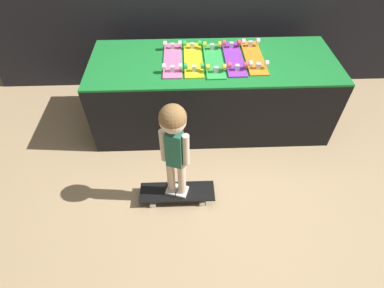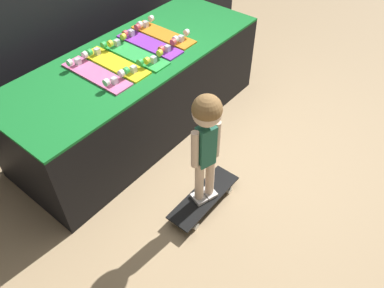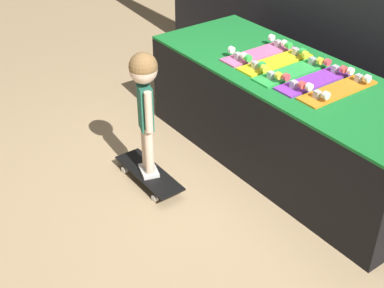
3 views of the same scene
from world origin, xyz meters
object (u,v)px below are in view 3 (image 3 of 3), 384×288
skateboard_yellow_on_rack (275,61)px  child (145,92)px  skateboard_green_on_rack (292,70)px  skateboard_orange_on_rack (338,89)px  skateboard_purple_on_rack (315,79)px  skateboard_pink_on_rack (258,52)px  skateboard_on_floor (149,174)px

skateboard_yellow_on_rack → child: (-0.18, -1.02, -0.02)m
skateboard_green_on_rack → child: size_ratio=0.66×
child → skateboard_green_on_rack: bearing=87.2°
skateboard_yellow_on_rack → skateboard_orange_on_rack: (0.58, 0.02, 0.00)m
skateboard_purple_on_rack → skateboard_pink_on_rack: bearing=-180.0°
skateboard_pink_on_rack → skateboard_orange_on_rack: (0.77, 0.02, 0.00)m
skateboard_yellow_on_rack → skateboard_on_floor: 1.25m
skateboard_on_floor → skateboard_pink_on_rack: bearing=90.9°
skateboard_purple_on_rack → child: bearing=-118.7°
skateboard_purple_on_rack → skateboard_orange_on_rack: same height
skateboard_pink_on_rack → skateboard_purple_on_rack: size_ratio=1.00×
skateboard_yellow_on_rack → skateboard_orange_on_rack: 0.58m
skateboard_orange_on_rack → child: size_ratio=0.66×
child → skateboard_pink_on_rack: bearing=108.3°
skateboard_green_on_rack → child: (-0.37, -1.00, -0.02)m
skateboard_yellow_on_rack → skateboard_green_on_rack: (0.19, -0.02, 0.00)m
skateboard_on_floor → skateboard_orange_on_rack: bearing=54.1°
child → skateboard_purple_on_rack: bearing=78.8°
skateboard_yellow_on_rack → skateboard_on_floor: skateboard_yellow_on_rack is taller
skateboard_on_floor → child: bearing=63.4°
skateboard_purple_on_rack → skateboard_on_floor: bearing=-118.7°
skateboard_on_floor → skateboard_green_on_rack: bearing=69.7°
skateboard_green_on_rack → skateboard_yellow_on_rack: bearing=172.6°
skateboard_purple_on_rack → child: size_ratio=0.66×
skateboard_yellow_on_rack → skateboard_on_floor: (-0.18, -1.02, -0.70)m
skateboard_on_floor → child: size_ratio=0.69×
skateboard_yellow_on_rack → skateboard_orange_on_rack: bearing=1.9°
skateboard_green_on_rack → skateboard_orange_on_rack: 0.39m
skateboard_green_on_rack → child: 1.07m
skateboard_pink_on_rack → skateboard_on_floor: 1.24m
skateboard_pink_on_rack → skateboard_yellow_on_rack: (0.19, -0.00, 0.00)m
skateboard_pink_on_rack → skateboard_orange_on_rack: same height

